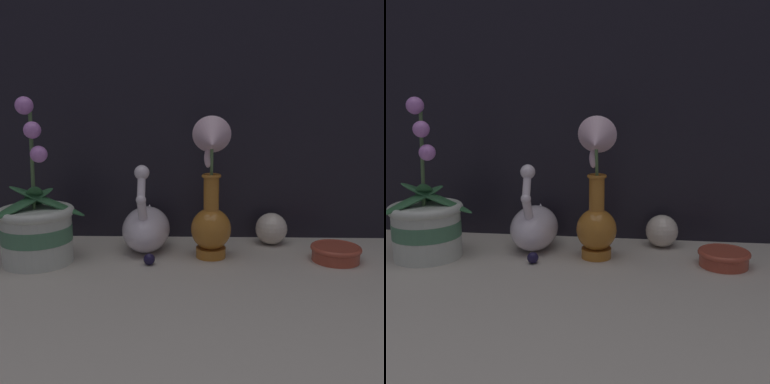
# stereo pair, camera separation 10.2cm
# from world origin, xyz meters

# --- Properties ---
(ground_plane) EXTENTS (2.80, 2.80, 0.00)m
(ground_plane) POSITION_xyz_m (0.00, 0.00, 0.00)
(ground_plane) COLOR #BCB2A3
(orchid_potted_plant) EXTENTS (0.19, 0.18, 0.36)m
(orchid_potted_plant) POSITION_xyz_m (-0.32, 0.09, 0.08)
(orchid_potted_plant) COLOR beige
(orchid_potted_plant) RESTS_ON ground_plane
(swan_figurine) EXTENTS (0.11, 0.19, 0.22)m
(swan_figurine) POSITION_xyz_m (-0.09, 0.18, 0.06)
(swan_figurine) COLOR white
(swan_figurine) RESTS_ON ground_plane
(blue_vase) EXTENTS (0.09, 0.12, 0.32)m
(blue_vase) POSITION_xyz_m (0.06, 0.13, 0.14)
(blue_vase) COLOR #B26B23
(blue_vase) RESTS_ON ground_plane
(glass_sphere) EXTENTS (0.08, 0.08, 0.08)m
(glass_sphere) POSITION_xyz_m (0.22, 0.24, 0.04)
(glass_sphere) COLOR beige
(glass_sphere) RESTS_ON ground_plane
(amber_dish) EXTENTS (0.11, 0.11, 0.04)m
(amber_dish) POSITION_xyz_m (0.34, 0.12, 0.02)
(amber_dish) COLOR #A8422D
(amber_dish) RESTS_ON ground_plane
(glass_bauble) EXTENTS (0.03, 0.03, 0.03)m
(glass_bauble) POSITION_xyz_m (-0.07, 0.08, 0.01)
(glass_bauble) COLOR #191433
(glass_bauble) RESTS_ON ground_plane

